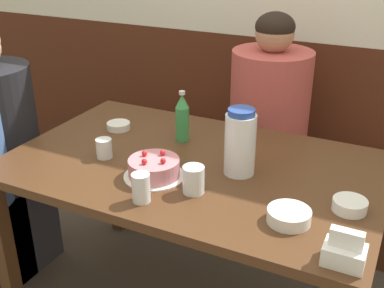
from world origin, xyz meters
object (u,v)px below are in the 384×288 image
at_px(napkin_holder, 345,252).
at_px(glass_shot_small, 104,148).
at_px(bench_seat, 258,184).
at_px(bowl_side_dish, 119,126).
at_px(soju_bottle, 182,117).
at_px(bowl_rice_small, 350,205).
at_px(glass_tumbler_short, 141,188).
at_px(glass_water_tall, 194,180).
at_px(birthday_cake, 154,168).
at_px(bowl_soup_white, 289,216).
at_px(water_pitcher, 240,143).
at_px(person_pale_blue_shirt, 268,133).

relative_size(napkin_holder, glass_shot_small, 1.45).
distance_m(bench_seat, bowl_side_dish, 0.97).
bearing_deg(soju_bottle, bowl_rice_small, -19.02).
bearing_deg(bowl_side_dish, glass_tumbler_short, -49.03).
xyz_separation_m(bowl_side_dish, glass_water_tall, (0.54, -0.34, 0.03)).
distance_m(birthday_cake, napkin_holder, 0.72).
bearing_deg(soju_bottle, bowl_soup_white, -34.94).
bearing_deg(bowl_soup_white, bowl_side_dish, 156.66).
distance_m(bowl_soup_white, glass_shot_small, 0.77).
bearing_deg(glass_water_tall, bowl_soup_white, -5.54).
distance_m(water_pitcher, soju_bottle, 0.36).
bearing_deg(bench_seat, water_pitcher, -77.50).
height_order(glass_water_tall, glass_shot_small, glass_water_tall).
relative_size(water_pitcher, bowl_rice_small, 2.26).
relative_size(water_pitcher, glass_water_tall, 2.60).
height_order(glass_water_tall, person_pale_blue_shirt, person_pale_blue_shirt).
distance_m(bench_seat, bowl_rice_small, 1.21).
height_order(soju_bottle, bowl_rice_small, soju_bottle).
distance_m(bowl_soup_white, glass_tumbler_short, 0.47).
distance_m(bench_seat, glass_shot_small, 1.14).
bearing_deg(bowl_rice_small, soju_bottle, 160.98).
bearing_deg(bowl_soup_white, glass_shot_small, 171.18).
height_order(bench_seat, bowl_soup_white, bowl_soup_white).
distance_m(water_pitcher, bowl_side_dish, 0.65).
bearing_deg(person_pale_blue_shirt, napkin_holder, 27.29).
distance_m(glass_water_tall, glass_shot_small, 0.43).
height_order(birthday_cake, person_pale_blue_shirt, person_pale_blue_shirt).
bearing_deg(water_pitcher, bowl_side_dish, 166.62).
xyz_separation_m(soju_bottle, bowl_soup_white, (0.57, -0.40, -0.08)).
relative_size(bowl_soup_white, glass_shot_small, 1.76).
bearing_deg(bench_seat, person_pale_blue_shirt, -60.35).
distance_m(bench_seat, person_pale_blue_shirt, 0.41).
relative_size(bowl_side_dish, person_pale_blue_shirt, 0.09).
relative_size(bench_seat, bowl_side_dish, 17.93).
bearing_deg(glass_shot_small, bowl_side_dish, 113.18).
height_order(bowl_rice_small, person_pale_blue_shirt, person_pale_blue_shirt).
distance_m(birthday_cake, person_pale_blue_shirt, 0.89).
xyz_separation_m(water_pitcher, person_pale_blue_shirt, (-0.11, 0.70, -0.26)).
bearing_deg(napkin_holder, soju_bottle, 145.13).
bearing_deg(napkin_holder, bowl_side_dish, 154.50).
bearing_deg(water_pitcher, bowl_soup_white, -42.39).
bearing_deg(bowl_soup_white, bench_seat, 112.31).
relative_size(soju_bottle, glass_water_tall, 2.27).
relative_size(bowl_side_dish, glass_water_tall, 1.08).
height_order(birthday_cake, glass_shot_small, birthday_cake).
distance_m(water_pitcher, glass_shot_small, 0.53).
bearing_deg(water_pitcher, person_pale_blue_shirt, 98.84).
relative_size(bowl_soup_white, glass_water_tall, 1.41).
xyz_separation_m(bench_seat, water_pitcher, (0.18, -0.83, 0.64)).
relative_size(glass_water_tall, person_pale_blue_shirt, 0.08).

